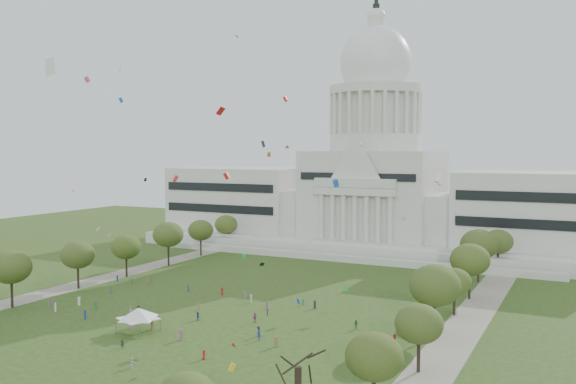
{
  "coord_description": "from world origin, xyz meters",
  "views": [
    {
      "loc": [
        69.67,
        -93.92,
        34.48
      ],
      "look_at": [
        0.0,
        45.0,
        24.0
      ],
      "focal_mm": 38.0,
      "sensor_mm": 36.0,
      "label": 1
    }
  ],
  "objects_px": {
    "capitol": "(374,185)",
    "event_tent": "(138,313)",
    "person_0": "(395,339)",
    "big_bare_tree": "(298,362)"
  },
  "relations": [
    {
      "from": "capitol",
      "to": "big_bare_tree",
      "type": "relative_size",
      "value": 12.5
    },
    {
      "from": "big_bare_tree",
      "to": "event_tent",
      "type": "relative_size",
      "value": 1.13
    },
    {
      "from": "person_0",
      "to": "event_tent",
      "type": "bearing_deg",
      "value": -108.89
    },
    {
      "from": "person_0",
      "to": "capitol",
      "type": "bearing_deg",
      "value": 163.96
    },
    {
      "from": "capitol",
      "to": "event_tent",
      "type": "distance_m",
      "value": 120.23
    },
    {
      "from": "event_tent",
      "to": "person_0",
      "type": "height_order",
      "value": "event_tent"
    },
    {
      "from": "event_tent",
      "to": "person_0",
      "type": "bearing_deg",
      "value": 17.72
    },
    {
      "from": "big_bare_tree",
      "to": "person_0",
      "type": "height_order",
      "value": "big_bare_tree"
    },
    {
      "from": "capitol",
      "to": "person_0",
      "type": "xyz_separation_m",
      "value": [
        39.01,
        -103.97,
        -21.3
      ]
    },
    {
      "from": "big_bare_tree",
      "to": "person_0",
      "type": "bearing_deg",
      "value": 88.47
    }
  ]
}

